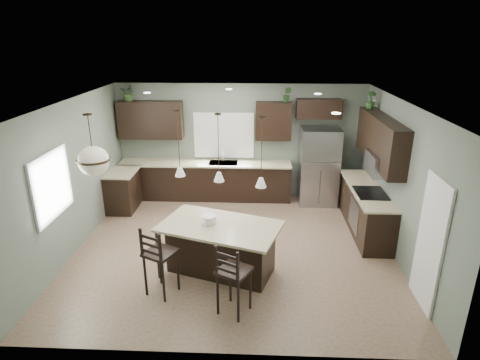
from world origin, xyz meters
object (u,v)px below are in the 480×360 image
serving_dish (209,219)px  bar_stool_right (234,278)px  kitchen_island (220,250)px  plant_back_left (129,93)px  refrigerator (319,166)px  bar_stool_left (161,260)px

serving_dish → bar_stool_right: 1.24m
kitchen_island → serving_dish: (-0.19, 0.06, 0.53)m
serving_dish → plant_back_left: bearing=123.6°
refrigerator → kitchen_island: size_ratio=0.95×
refrigerator → bar_stool_right: (-1.78, -4.20, -0.34)m
kitchen_island → plant_back_left: (-2.43, 3.45, 2.13)m
refrigerator → serving_dish: size_ratio=7.71×
bar_stool_right → serving_dish: bearing=142.4°
bar_stool_left → plant_back_left: bearing=137.3°
bar_stool_left → bar_stool_right: bar_stool_left is taller
plant_back_left → bar_stool_left: bearing=-68.9°
serving_dish → bar_stool_right: bar_stool_right is taller
serving_dish → bar_stool_left: 1.03m
serving_dish → bar_stool_left: bar_stool_left is taller
kitchen_island → bar_stool_right: size_ratio=1.68×
bar_stool_right → plant_back_left: plant_back_left is taller
bar_stool_right → plant_back_left: 5.59m
refrigerator → bar_stool_right: 4.57m
bar_stool_right → bar_stool_left: bearing=-171.6°
serving_dish → plant_back_left: size_ratio=0.61×
bar_stool_left → bar_stool_right: size_ratio=1.02×
kitchen_island → bar_stool_right: bearing=-55.2°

